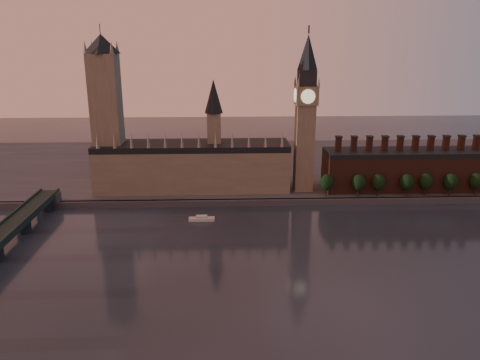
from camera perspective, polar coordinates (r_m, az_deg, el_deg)
The scene contains 14 objects.
ground at distance 223.24m, azimuth 9.66°, elevation -10.87°, with size 900.00×900.00×0.00m, color black.
north_bank at distance 387.23m, azimuth 4.51°, elevation 1.67°, with size 900.00×182.00×4.00m.
palace_of_westminster at distance 319.35m, azimuth -5.70°, elevation 2.00°, with size 130.00×30.30×74.00m.
victoria_tower at distance 320.54m, azimuth -15.97°, elevation 8.33°, with size 24.00×24.00×108.00m.
big_ben at distance 311.40m, azimuth 7.99°, elevation 8.16°, with size 15.00×15.00×107.00m.
chimney_block at distance 338.39m, azimuth 19.48°, elevation 1.28°, with size 110.00×25.00×37.00m.
embankment_tree_0 at distance 309.42m, azimuth 10.53°, elevation -0.27°, with size 8.60×8.60×14.88m.
embankment_tree_1 at distance 313.10m, azimuth 14.25°, elevation -0.30°, with size 8.60×8.60×14.88m.
embankment_tree_2 at distance 317.50m, azimuth 16.51°, elevation -0.25°, with size 8.60×8.60×14.88m.
embankment_tree_3 at distance 323.29m, azimuth 19.66°, elevation -0.24°, with size 8.60×8.60×14.88m.
embankment_tree_4 at distance 329.57m, azimuth 21.72°, elevation -0.15°, with size 8.60×8.60×14.88m.
embankment_tree_5 at distance 335.40m, azimuth 24.30°, elevation -0.17°, with size 8.60×8.60×14.88m.
embankment_tree_6 at distance 344.25m, azimuth 26.85°, elevation -0.09°, with size 8.60×8.60×14.88m.
river_boat at distance 277.83m, azimuth -4.70°, elevation -4.71°, with size 15.18×4.36×3.03m.
Camera 1 is at (-43.76, -193.26, 102.81)m, focal length 35.00 mm.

